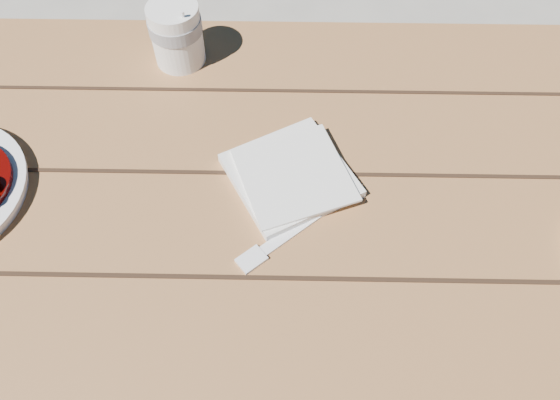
{
  "coord_description": "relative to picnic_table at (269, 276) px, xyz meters",
  "views": [
    {
      "loc": [
        0.02,
        -0.37,
        1.36
      ],
      "look_at": [
        0.02,
        -0.0,
        0.81
      ],
      "focal_mm": 35.0,
      "sensor_mm": 36.0,
      "label": 1
    }
  ],
  "objects": [
    {
      "name": "ground",
      "position": [
        0.0,
        0.0,
        -0.59
      ],
      "size": [
        60.0,
        60.0,
        0.0
      ],
      "primitive_type": "plane",
      "color": "#9A968B",
      "rests_on": "ground"
    },
    {
      "name": "picnic_table",
      "position": [
        0.0,
        0.0,
        0.0
      ],
      "size": [
        2.0,
        1.55,
        0.75
      ],
      "color": "brown",
      "rests_on": "ground"
    },
    {
      "name": "coffee_cup",
      "position": [
        -0.15,
        0.31,
        0.21
      ],
      "size": [
        0.08,
        0.08,
        0.1
      ],
      "primitive_type": "cylinder",
      "color": "white",
      "rests_on": "picnic_table"
    },
    {
      "name": "napkin_stack",
      "position": [
        0.03,
        0.07,
        0.17
      ],
      "size": [
        0.2,
        0.2,
        0.01
      ],
      "primitive_type": "cube",
      "rotation": [
        0.0,
        0.0,
        0.5
      ],
      "color": "white",
      "rests_on": "picnic_table"
    },
    {
      "name": "fork_table",
      "position": [
        0.04,
        -0.01,
        0.16
      ],
      "size": [
        0.14,
        0.12,
        0.0
      ],
      "primitive_type": null,
      "rotation": [
        0.0,
        0.0,
        2.26
      ],
      "color": "white",
      "rests_on": "picnic_table"
    }
  ]
}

